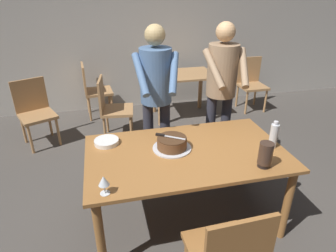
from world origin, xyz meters
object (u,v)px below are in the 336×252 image
at_px(wine_glass_near, 104,181).
at_px(background_chair_1, 251,82).
at_px(cake_on_platter, 172,144).
at_px(cake_knife, 164,136).
at_px(plate_stack, 107,142).
at_px(background_chair_3, 112,106).
at_px(main_dining_table, 186,161).
at_px(person_cutting_cake, 156,90).
at_px(background_table, 182,83).
at_px(hurricane_lamp, 265,155).
at_px(background_chair_0, 35,110).
at_px(person_standing_beside, 221,84).
at_px(water_bottle, 274,135).
at_px(background_chair_2, 93,88).

distance_m(wine_glass_near, background_chair_1, 3.86).
relative_size(cake_on_platter, cake_knife, 1.44).
height_order(plate_stack, wine_glass_near, wine_glass_near).
relative_size(background_chair_1, background_chair_3, 1.00).
xyz_separation_m(main_dining_table, cake_knife, (-0.17, 0.11, 0.21)).
height_order(person_cutting_cake, background_chair_1, person_cutting_cake).
xyz_separation_m(wine_glass_near, background_table, (1.33, 2.75, -0.28)).
height_order(cake_on_platter, hurricane_lamp, hurricane_lamp).
relative_size(cake_on_platter, background_chair_0, 0.38).
distance_m(wine_glass_near, background_chair_0, 2.52).
bearing_deg(cake_on_platter, background_table, 72.02).
bearing_deg(background_chair_0, background_chair_1, 7.87).
bearing_deg(cake_on_platter, person_standing_beside, 42.78).
relative_size(plate_stack, hurricane_lamp, 1.05).
bearing_deg(wine_glass_near, cake_knife, 44.06).
bearing_deg(background_chair_3, plate_stack, -94.23).
bearing_deg(plate_stack, hurricane_lamp, -28.67).
relative_size(hurricane_lamp, background_chair_1, 0.23).
bearing_deg(person_standing_beside, background_table, 89.22).
xyz_separation_m(main_dining_table, person_cutting_cake, (-0.12, 0.71, 0.42)).
relative_size(wine_glass_near, background_table, 0.14).
distance_m(hurricane_lamp, background_chair_3, 2.45).
distance_m(water_bottle, background_chair_3, 2.35).
relative_size(main_dining_table, water_bottle, 6.84).
bearing_deg(water_bottle, person_cutting_cake, 137.58).
relative_size(person_standing_beside, background_chair_3, 1.91).
height_order(main_dining_table, wine_glass_near, wine_glass_near).
bearing_deg(plate_stack, person_standing_beside, 19.09).
xyz_separation_m(wine_glass_near, background_chair_2, (-0.09, 3.08, -0.36)).
height_order(wine_glass_near, hurricane_lamp, hurricane_lamp).
distance_m(background_chair_1, background_chair_3, 2.53).
xyz_separation_m(person_cutting_cake, background_chair_1, (2.03, 1.70, -0.58)).
bearing_deg(background_chair_0, plate_stack, -60.57).
relative_size(main_dining_table, plate_stack, 7.77).
height_order(water_bottle, background_chair_1, water_bottle).
distance_m(water_bottle, hurricane_lamp, 0.34).
height_order(main_dining_table, hurricane_lamp, hurricane_lamp).
bearing_deg(person_standing_beside, water_bottle, -79.48).
height_order(background_table, background_chair_0, background_chair_0).
relative_size(background_table, background_chair_2, 1.11).
xyz_separation_m(cake_knife, hurricane_lamp, (0.70, -0.47, -0.01)).
xyz_separation_m(water_bottle, background_chair_3, (-1.31, 1.92, -0.37)).
distance_m(plate_stack, wine_glass_near, 0.71).
xyz_separation_m(plate_stack, water_bottle, (1.42, -0.40, 0.09)).
relative_size(person_cutting_cake, background_chair_2, 1.91).
relative_size(background_chair_0, background_chair_3, 1.00).
xyz_separation_m(plate_stack, background_chair_3, (0.11, 1.52, -0.28)).
relative_size(plate_stack, background_chair_1, 0.24).
distance_m(cake_knife, wine_glass_near, 0.75).
distance_m(main_dining_table, person_standing_beside, 1.04).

